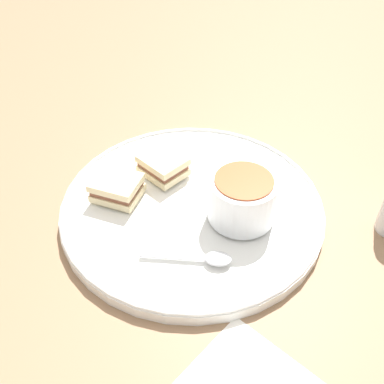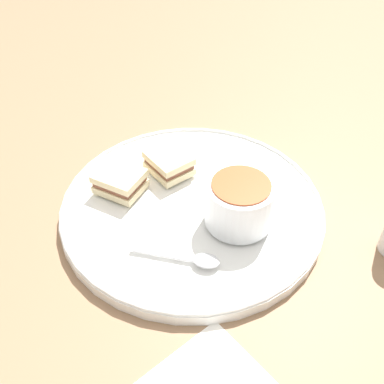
{
  "view_description": "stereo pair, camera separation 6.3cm",
  "coord_description": "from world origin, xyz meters",
  "px_view_note": "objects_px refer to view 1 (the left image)",
  "views": [
    {
      "loc": [
        -0.4,
        -0.25,
        0.46
      ],
      "look_at": [
        0.0,
        0.0,
        0.04
      ],
      "focal_mm": 42.0,
      "sensor_mm": 36.0,
      "label": 1
    },
    {
      "loc": [
        -0.36,
        -0.3,
        0.46
      ],
      "look_at": [
        0.0,
        0.0,
        0.04
      ],
      "focal_mm": 42.0,
      "sensor_mm": 36.0,
      "label": 2
    }
  ],
  "objects_px": {
    "soup_bowl": "(242,198)",
    "sandwich_half_far": "(117,188)",
    "sandwich_half_near": "(163,165)",
    "spoon": "(211,258)"
  },
  "relations": [
    {
      "from": "soup_bowl",
      "to": "sandwich_half_near",
      "type": "height_order",
      "value": "soup_bowl"
    },
    {
      "from": "sandwich_half_near",
      "to": "soup_bowl",
      "type": "bearing_deg",
      "value": -97.61
    },
    {
      "from": "spoon",
      "to": "sandwich_half_far",
      "type": "height_order",
      "value": "sandwich_half_far"
    },
    {
      "from": "soup_bowl",
      "to": "sandwich_half_far",
      "type": "distance_m",
      "value": 0.18
    },
    {
      "from": "sandwich_half_far",
      "to": "spoon",
      "type": "bearing_deg",
      "value": -100.7
    },
    {
      "from": "sandwich_half_near",
      "to": "sandwich_half_far",
      "type": "height_order",
      "value": "same"
    },
    {
      "from": "spoon",
      "to": "soup_bowl",
      "type": "bearing_deg",
      "value": 66.05
    },
    {
      "from": "sandwich_half_near",
      "to": "spoon",
      "type": "bearing_deg",
      "value": -126.69
    },
    {
      "from": "soup_bowl",
      "to": "spoon",
      "type": "bearing_deg",
      "value": -177.21
    },
    {
      "from": "soup_bowl",
      "to": "sandwich_half_near",
      "type": "distance_m",
      "value": 0.15
    }
  ]
}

